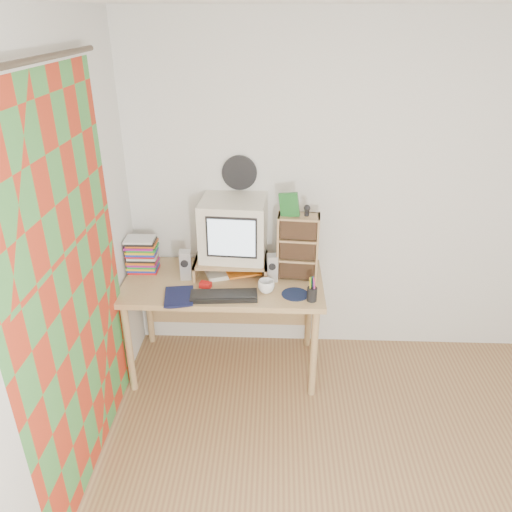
# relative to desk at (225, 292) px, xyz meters

# --- Properties ---
(back_wall) EXTENTS (3.50, 0.00, 3.50)m
(back_wall) POSITION_rel_desk_xyz_m (1.03, 0.31, 0.63)
(back_wall) COLOR white
(back_wall) RESTS_ON floor
(left_wall) EXTENTS (0.00, 3.50, 3.50)m
(left_wall) POSITION_rel_desk_xyz_m (-0.72, -1.44, 0.63)
(left_wall) COLOR white
(left_wall) RESTS_ON floor
(curtain) EXTENTS (0.00, 2.20, 2.20)m
(curtain) POSITION_rel_desk_xyz_m (-0.68, -0.96, 0.53)
(curtain) COLOR red
(curtain) RESTS_ON left_wall
(wall_disc) EXTENTS (0.25, 0.02, 0.25)m
(wall_disc) POSITION_rel_desk_xyz_m (0.10, 0.29, 0.81)
(wall_disc) COLOR black
(wall_disc) RESTS_ON back_wall
(desk) EXTENTS (1.40, 0.70, 0.75)m
(desk) POSITION_rel_desk_xyz_m (0.00, 0.00, 0.00)
(desk) COLOR tan
(desk) RESTS_ON floor
(monitor_riser) EXTENTS (0.52, 0.30, 0.12)m
(monitor_riser) POSITION_rel_desk_xyz_m (0.05, 0.04, 0.23)
(monitor_riser) COLOR tan
(monitor_riser) RESTS_ON desk
(crt_monitor) EXTENTS (0.48, 0.48, 0.42)m
(crt_monitor) POSITION_rel_desk_xyz_m (0.07, 0.09, 0.47)
(crt_monitor) COLOR silver
(crt_monitor) RESTS_ON monitor_riser
(speaker_left) EXTENTS (0.09, 0.09, 0.21)m
(speaker_left) POSITION_rel_desk_xyz_m (-0.27, -0.04, 0.24)
(speaker_left) COLOR #B7B7BC
(speaker_left) RESTS_ON desk
(speaker_right) EXTENTS (0.08, 0.08, 0.20)m
(speaker_right) POSITION_rel_desk_xyz_m (0.34, -0.04, 0.23)
(speaker_right) COLOR #B7B7BC
(speaker_right) RESTS_ON desk
(keyboard) EXTENTS (0.45, 0.18, 0.03)m
(keyboard) POSITION_rel_desk_xyz_m (0.03, -0.30, 0.15)
(keyboard) COLOR black
(keyboard) RESTS_ON desk
(dvd_stack) EXTENTS (0.21, 0.15, 0.29)m
(dvd_stack) POSITION_rel_desk_xyz_m (-0.59, 0.06, 0.28)
(dvd_stack) COLOR brown
(dvd_stack) RESTS_ON desk
(cd_rack) EXTENTS (0.30, 0.17, 0.47)m
(cd_rack) POSITION_rel_desk_xyz_m (0.52, 0.01, 0.37)
(cd_rack) COLOR tan
(cd_rack) RESTS_ON desk
(mug) EXTENTS (0.12, 0.12, 0.09)m
(mug) POSITION_rel_desk_xyz_m (0.31, -0.21, 0.18)
(mug) COLOR white
(mug) RESTS_ON desk
(diary) EXTENTS (0.25, 0.20, 0.05)m
(diary) POSITION_rel_desk_xyz_m (-0.36, -0.33, 0.16)
(diary) COLOR #0F1337
(diary) RESTS_ON desk
(mousepad) EXTENTS (0.23, 0.23, 0.00)m
(mousepad) POSITION_rel_desk_xyz_m (0.50, -0.24, 0.14)
(mousepad) COLOR #101835
(mousepad) RESTS_ON desk
(pen_cup) EXTENTS (0.08, 0.08, 0.13)m
(pen_cup) POSITION_rel_desk_xyz_m (0.61, -0.31, 0.20)
(pen_cup) COLOR black
(pen_cup) RESTS_ON desk
(papers) EXTENTS (0.32, 0.28, 0.04)m
(papers) POSITION_rel_desk_xyz_m (0.05, 0.04, 0.15)
(papers) COLOR silver
(papers) RESTS_ON desk
(red_box) EXTENTS (0.09, 0.07, 0.04)m
(red_box) POSITION_rel_desk_xyz_m (-0.11, -0.17, 0.15)
(red_box) COLOR red
(red_box) RESTS_ON desk
(game_box) EXTENTS (0.13, 0.06, 0.16)m
(game_box) POSITION_rel_desk_xyz_m (0.45, -0.00, 0.69)
(game_box) COLOR #1B6124
(game_box) RESTS_ON cd_rack
(webcam) EXTENTS (0.05, 0.05, 0.08)m
(webcam) POSITION_rel_desk_xyz_m (0.57, 0.01, 0.65)
(webcam) COLOR black
(webcam) RESTS_ON cd_rack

